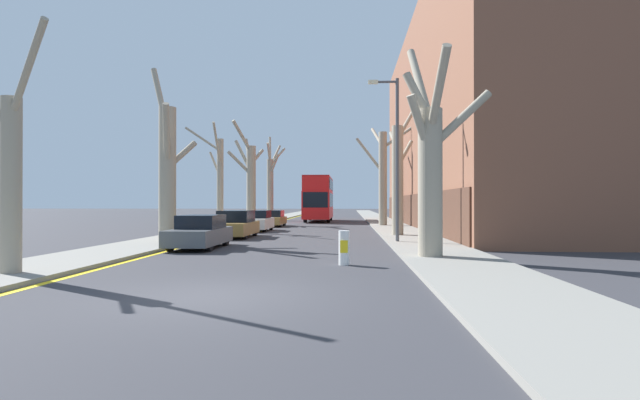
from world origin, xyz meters
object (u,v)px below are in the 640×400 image
at_px(parked_car_3, 272,219).
at_px(lamp_post, 395,151).
at_px(street_tree_left_0, 11,173).
at_px(double_decker_bus, 319,197).
at_px(parked_car_0, 200,232).
at_px(street_tree_left_2, 219,180).
at_px(street_tree_left_3, 250,178).
at_px(street_tree_left_1, 167,168).
at_px(traffic_bollard, 344,248).
at_px(street_tree_right_0, 430,164).
at_px(street_tree_left_4, 271,182).
at_px(street_tree_right_1, 398,175).
at_px(parked_car_2, 257,221).
at_px(street_tree_right_2, 383,174).
at_px(parked_car_1, 236,225).

distance_m(parked_car_3, lamp_post, 18.87).
relative_size(street_tree_left_0, parked_car_3, 1.40).
distance_m(double_decker_bus, parked_car_0, 30.06).
distance_m(street_tree_left_2, street_tree_left_3, 10.68).
relative_size(street_tree_left_1, street_tree_left_2, 1.23).
xyz_separation_m(street_tree_left_3, traffic_bollard, (8.36, -27.37, -3.46)).
xyz_separation_m(street_tree_left_3, street_tree_right_0, (11.18, -25.80, -0.82)).
bearing_deg(street_tree_right_0, parked_car_0, 157.31).
distance_m(street_tree_left_0, parked_car_3, 27.63).
height_order(street_tree_left_0, parked_car_0, street_tree_left_0).
xyz_separation_m(street_tree_left_0, street_tree_right_0, (11.10, 4.60, 0.54)).
bearing_deg(street_tree_left_4, double_decker_bus, -26.38).
bearing_deg(street_tree_right_1, parked_car_0, -140.01).
bearing_deg(parked_car_3, parked_car_0, -90.00).
bearing_deg(parked_car_2, parked_car_3, 90.00).
relative_size(street_tree_right_1, traffic_bollard, 7.37).
xyz_separation_m(street_tree_left_2, street_tree_right_1, (11.10, -4.03, 0.05)).
height_order(street_tree_left_0, street_tree_left_4, street_tree_left_4).
height_order(parked_car_0, lamp_post, lamp_post).
height_order(street_tree_left_1, parked_car_3, street_tree_left_1).
bearing_deg(street_tree_right_2, parked_car_1, -124.18).
bearing_deg(parked_car_3, street_tree_right_2, 1.17).
xyz_separation_m(street_tree_left_4, parked_car_3, (2.19, -13.28, -3.46)).
bearing_deg(street_tree_left_1, street_tree_right_1, 25.29).
height_order(street_tree_right_0, parked_car_1, street_tree_right_0).
height_order(street_tree_left_2, parked_car_2, street_tree_left_2).
height_order(street_tree_right_2, lamp_post, street_tree_right_2).
relative_size(street_tree_left_3, street_tree_right_1, 1.15).
xyz_separation_m(parked_car_1, traffic_bollard, (5.99, -11.68, -0.17)).
relative_size(street_tree_right_2, parked_car_1, 1.85).
bearing_deg(lamp_post, parked_car_0, -162.51).
xyz_separation_m(parked_car_3, lamp_post, (8.23, -16.59, 3.61)).
xyz_separation_m(parked_car_1, parked_car_3, (-0.00, 12.77, -0.07)).
bearing_deg(parked_car_3, street_tree_left_1, -97.38).
bearing_deg(parked_car_0, street_tree_left_4, 93.87).
distance_m(parked_car_0, lamp_post, 9.34).
bearing_deg(street_tree_left_4, parked_car_3, -80.62).
bearing_deg(street_tree_right_2, traffic_bollard, -96.49).
bearing_deg(street_tree_left_0, lamp_post, 45.96).
distance_m(street_tree_left_0, parked_car_1, 15.00).
distance_m(street_tree_left_4, parked_car_1, 26.36).
height_order(double_decker_bus, traffic_bollard, double_decker_bus).
bearing_deg(street_tree_right_0, lamp_post, 95.32).
bearing_deg(traffic_bollard, parked_car_0, 138.70).
distance_m(street_tree_right_2, double_decker_bus, 12.05).
height_order(parked_car_1, parked_car_3, parked_car_1).
distance_m(street_tree_left_0, parked_car_2, 21.09).
bearing_deg(street_tree_left_3, lamp_post, -61.50).
height_order(street_tree_left_2, parked_car_0, street_tree_left_2).
bearing_deg(double_decker_bus, street_tree_left_2, -106.17).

